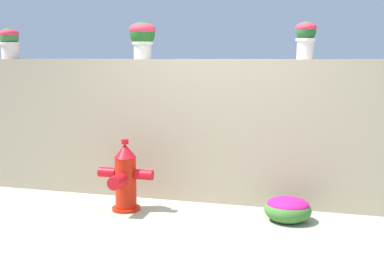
{
  "coord_description": "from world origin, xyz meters",
  "views": [
    {
      "loc": [
        1.11,
        -4.19,
        1.66
      ],
      "look_at": [
        -0.27,
        1.03,
        0.83
      ],
      "focal_mm": 45.06,
      "sensor_mm": 36.0,
      "label": 1
    }
  ],
  "objects_px": {
    "potted_plant_2": "(306,36)",
    "flower_bush_left": "(288,208)",
    "potted_plant_0": "(10,41)",
    "fire_hydrant": "(125,178)",
    "potted_plant_1": "(142,36)"
  },
  "relations": [
    {
      "from": "potted_plant_1",
      "to": "fire_hydrant",
      "type": "bearing_deg",
      "value": -87.0
    },
    {
      "from": "potted_plant_0",
      "to": "fire_hydrant",
      "type": "xyz_separation_m",
      "value": [
        1.82,
        -0.68,
        -1.5
      ]
    },
    {
      "from": "potted_plant_1",
      "to": "fire_hydrant",
      "type": "height_order",
      "value": "potted_plant_1"
    },
    {
      "from": "potted_plant_0",
      "to": "potted_plant_2",
      "type": "height_order",
      "value": "potted_plant_2"
    },
    {
      "from": "potted_plant_2",
      "to": "fire_hydrant",
      "type": "bearing_deg",
      "value": -158.97
    },
    {
      "from": "potted_plant_2",
      "to": "potted_plant_0",
      "type": "bearing_deg",
      "value": -179.5
    },
    {
      "from": "fire_hydrant",
      "to": "potted_plant_1",
      "type": "bearing_deg",
      "value": 93.0
    },
    {
      "from": "potted_plant_0",
      "to": "potted_plant_1",
      "type": "height_order",
      "value": "potted_plant_1"
    },
    {
      "from": "potted_plant_2",
      "to": "flower_bush_left",
      "type": "bearing_deg",
      "value": -99.37
    },
    {
      "from": "potted_plant_0",
      "to": "fire_hydrant",
      "type": "distance_m",
      "value": 2.46
    },
    {
      "from": "flower_bush_left",
      "to": "potted_plant_0",
      "type": "bearing_deg",
      "value": 170.73
    },
    {
      "from": "potted_plant_1",
      "to": "fire_hydrant",
      "type": "relative_size",
      "value": 0.56
    },
    {
      "from": "potted_plant_2",
      "to": "fire_hydrant",
      "type": "distance_m",
      "value": 2.49
    },
    {
      "from": "potted_plant_2",
      "to": "fire_hydrant",
      "type": "xyz_separation_m",
      "value": [
        -1.84,
        -0.71,
        -1.53
      ]
    },
    {
      "from": "fire_hydrant",
      "to": "flower_bush_left",
      "type": "distance_m",
      "value": 1.76
    }
  ]
}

